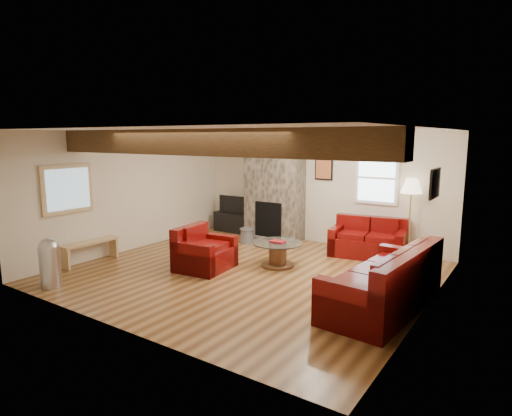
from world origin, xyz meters
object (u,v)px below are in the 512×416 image
(loveseat, at_px, (368,238))
(television, at_px, (233,204))
(sofa_three, at_px, (383,278))
(armchair_red, at_px, (205,248))
(floor_lamp, at_px, (411,190))
(tv_cabinet, at_px, (234,222))
(coffee_table, at_px, (278,254))

(loveseat, distance_m, television, 3.64)
(sofa_three, relative_size, television, 3.03)
(armchair_red, xyz_separation_m, floor_lamp, (2.87, 2.81, 0.97))
(armchair_red, xyz_separation_m, tv_cabinet, (-1.45, 2.79, -0.14))
(sofa_three, relative_size, tv_cabinet, 2.29)
(sofa_three, height_order, tv_cabinet, sofa_three)
(loveseat, relative_size, armchair_red, 1.50)
(sofa_three, distance_m, coffee_table, 2.41)
(television, bearing_deg, loveseat, -4.74)
(loveseat, bearing_deg, sofa_three, -74.67)
(tv_cabinet, distance_m, television, 0.46)
(sofa_three, relative_size, floor_lamp, 1.43)
(floor_lamp, bearing_deg, coffee_table, -134.15)
(coffee_table, bearing_deg, tv_cabinet, 142.33)
(loveseat, distance_m, tv_cabinet, 3.63)
(sofa_three, bearing_deg, television, -115.87)
(armchair_red, bearing_deg, sofa_three, -96.09)
(sofa_three, distance_m, television, 5.46)
(sofa_three, xyz_separation_m, loveseat, (-1.09, 2.46, -0.05))
(television, xyz_separation_m, floor_lamp, (4.33, 0.02, 0.65))
(loveseat, relative_size, television, 1.93)
(loveseat, bearing_deg, tv_cabinet, 166.66)
(tv_cabinet, bearing_deg, television, 0.00)
(sofa_three, bearing_deg, coffee_table, -106.44)
(tv_cabinet, relative_size, floor_lamp, 0.62)
(sofa_three, xyz_separation_m, television, (-4.71, 2.76, 0.27))
(coffee_table, bearing_deg, loveseat, 54.21)
(armchair_red, relative_size, tv_cabinet, 0.97)
(loveseat, bearing_deg, floor_lamp, 15.65)
(tv_cabinet, distance_m, floor_lamp, 4.47)
(armchair_red, xyz_separation_m, television, (-1.45, 2.79, 0.32))
(sofa_three, height_order, loveseat, sofa_three)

